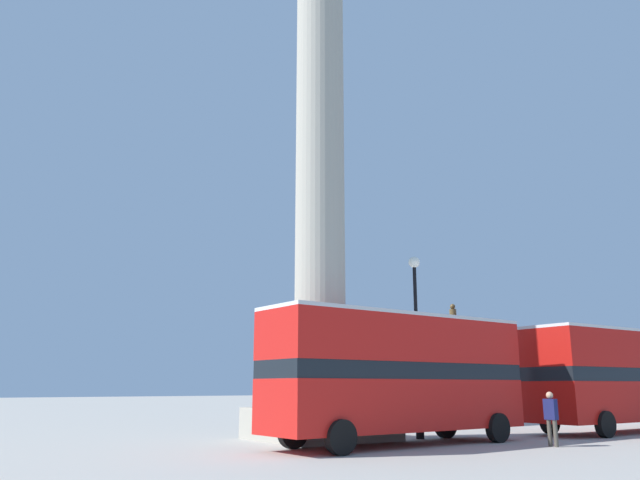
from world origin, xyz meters
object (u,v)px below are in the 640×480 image
Objects in this scene: street_lamp at (416,330)px; pedestrian_near_lamp at (551,415)px; monument_column at (320,202)px; equestrian_statue at (457,389)px; bus_b at (628,375)px; bus_a at (399,372)px.

pedestrian_near_lamp is (1.51, -4.68, -3.06)m from street_lamp.
monument_column is 3.72× the size of equestrian_statue.
bus_b is 8.15m from equestrian_statue.
bus_a is 1.64× the size of equestrian_statue.
pedestrian_near_lamp is at bearing -41.23° from bus_a.
monument_column reaches higher than bus_b.
equestrian_statue reaches higher than pedestrian_near_lamp.
pedestrian_near_lamp is at bearing -53.52° from monument_column.
bus_b is 1.65× the size of street_lamp.
bus_b is 9.15m from pedestrian_near_lamp.
monument_column is 2.26× the size of bus_a.
equestrian_statue is at bearing 109.39° from bus_b.
monument_column is at bearing 103.28° from bus_a.
street_lamp is (-7.56, -5.31, 2.28)m from equestrian_statue.
street_lamp is 3.99× the size of pedestrian_near_lamp.
pedestrian_near_lamp is at bearing -72.13° from street_lamp.
street_lamp reaches higher than equestrian_statue.
monument_column is 15.68m from bus_b.
monument_column is 13.16× the size of pedestrian_near_lamp.
bus_a is 5.82× the size of pedestrian_near_lamp.
equestrian_statue is (9.89, 6.89, -0.62)m from bus_a.
equestrian_statue is 0.89× the size of street_lamp.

